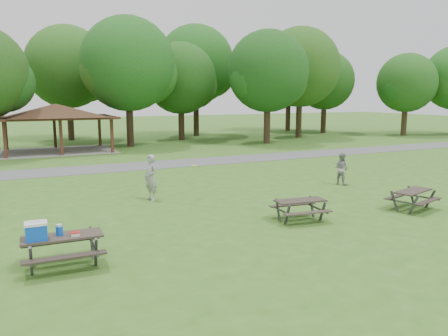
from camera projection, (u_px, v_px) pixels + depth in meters
ground at (248, 225)px, 14.97m from camera, size 160.00×160.00×0.00m
asphalt_path at (141, 166)px, 27.43m from camera, size 120.00×3.20×0.02m
pavilion at (56, 113)px, 34.13m from camera, size 8.60×7.01×3.76m
tree_row_e at (129, 67)px, 37.02m from camera, size 8.40×8.00×11.02m
tree_row_f at (181, 80)px, 42.84m from camera, size 7.35×7.00×9.55m
tree_row_g at (268, 74)px, 39.53m from camera, size 7.77×7.40×10.25m
tree_row_h at (301, 70)px, 45.09m from camera, size 8.61×8.20×11.37m
tree_row_i at (325, 82)px, 50.93m from camera, size 7.14×6.80×9.52m
tree_row_j at (407, 85)px, 47.75m from camera, size 6.72×6.40×8.96m
tree_deep_b at (69, 69)px, 42.42m from camera, size 8.40×8.00×11.13m
tree_deep_c at (196, 67)px, 46.98m from camera, size 8.82×8.40×11.90m
tree_deep_d at (289, 74)px, 53.91m from camera, size 8.40×8.00×11.27m
picnic_table_near at (54, 239)px, 11.06m from camera, size 2.02×1.65×1.38m
picnic_table_middle at (300, 205)px, 15.38m from camera, size 1.94×1.64×0.77m
picnic_table_far at (413, 195)px, 16.88m from camera, size 2.13×1.88×0.78m
frisbee_in_flight at (194, 165)px, 18.91m from camera, size 0.32×0.32×0.02m
frisbee_thrower at (151, 178)px, 18.32m from camera, size 0.67×0.82×1.94m
frisbee_catcher at (341, 169)px, 21.65m from camera, size 0.81×0.92×1.58m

